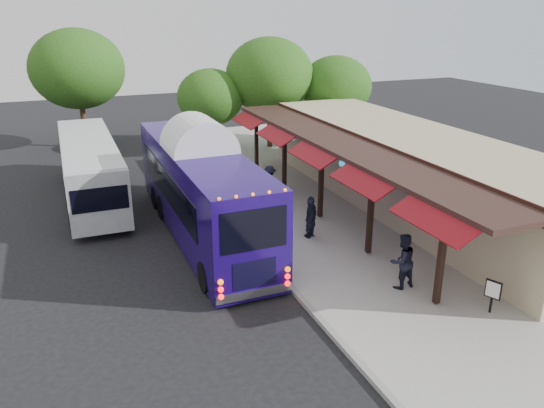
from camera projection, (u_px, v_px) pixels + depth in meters
name	position (u px, v px, depth m)	size (l,w,h in m)	color
ground	(276.00, 275.00, 18.87)	(90.00, 90.00, 0.00)	black
sidewalk	(344.00, 215.00, 24.09)	(10.00, 40.00, 0.15)	#9E9B93
curb	(241.00, 232.00, 22.34)	(0.20, 40.00, 0.16)	gray
station_shelter	(409.00, 170.00, 24.68)	(8.15, 20.00, 3.60)	tan
coach_bus	(201.00, 187.00, 21.52)	(2.68, 12.42, 3.95)	#1C0860
city_bus	(90.00, 167.00, 25.80)	(2.53, 11.21, 3.01)	gray
ped_a	(311.00, 218.00, 21.36)	(0.59, 0.39, 1.63)	black
ped_b	(402.00, 261.00, 17.41)	(0.93, 0.72, 1.91)	black
ped_c	(311.00, 217.00, 21.43)	(1.01, 0.42, 1.72)	black
ped_d	(270.00, 183.00, 25.56)	(1.11, 0.64, 1.72)	black
sign_board	(493.00, 291.00, 16.00)	(0.24, 0.47, 1.09)	black
tree_left	(210.00, 97.00, 33.80)	(4.24, 4.24, 5.42)	#382314
tree_mid	(270.00, 75.00, 34.35)	(5.71, 5.71, 7.31)	#382314
tree_right	(336.00, 87.00, 35.21)	(4.76, 4.76, 6.09)	#382314
tree_far	(77.00, 69.00, 34.70)	(6.11, 6.11, 7.83)	#382314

